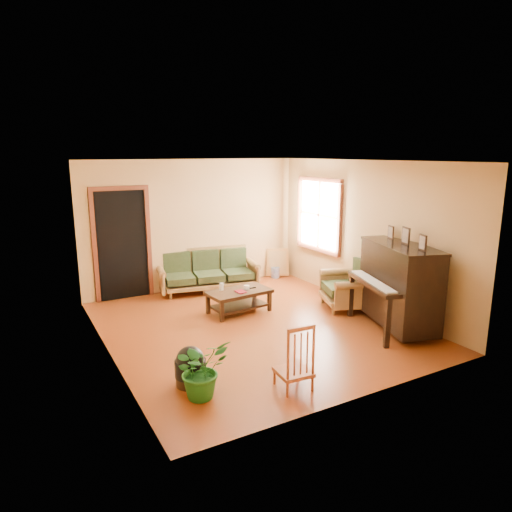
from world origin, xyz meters
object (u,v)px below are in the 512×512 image
footstool (191,371)px  ceramic_crock (275,272)px  coffee_table (239,301)px  piano (399,287)px  sofa (209,271)px  red_chair (294,355)px  potted_plant (201,369)px  armchair (346,283)px

footstool → ceramic_crock: size_ratio=1.60×
coffee_table → piano: bearing=-45.5°
sofa → red_chair: (-0.67, -4.06, -0.01)m
coffee_table → ceramic_crock: (1.73, 1.62, -0.08)m
red_chair → ceramic_crock: size_ratio=3.50×
potted_plant → armchair: bearing=25.0°
armchair → piano: (0.07, -1.17, 0.22)m
piano → red_chair: (-2.47, -0.77, -0.27)m
sofa → armchair: bearing=-40.1°
sofa → ceramic_crock: (1.69, 0.20, -0.30)m
sofa → piano: (1.80, -3.29, 0.26)m
sofa → potted_plant: 4.09m
coffee_table → piano: size_ratio=0.71×
sofa → red_chair: sofa is taller
armchair → piano: piano is taller
piano → potted_plant: size_ratio=2.23×
red_chair → ceramic_crock: bearing=65.7°
sofa → piano: size_ratio=1.27×
red_chair → footstool: bearing=152.1°
coffee_table → footstool: 2.59m
ceramic_crock → potted_plant: potted_plant is taller
armchair → red_chair: armchair is taller
red_chair → potted_plant: bearing=166.3°
piano → coffee_table: bearing=152.5°
coffee_table → potted_plant: size_ratio=1.57×
sofa → potted_plant: sofa is taller
coffee_table → armchair: bearing=-21.8°
armchair → red_chair: 3.09m
footstool → armchair: bearing=20.4°
piano → red_chair: piano is taller
ceramic_crock → sofa: bearing=-173.2°
coffee_table → armchair: 1.93m
coffee_table → ceramic_crock: bearing=43.0°
sofa → armchair: size_ratio=2.13×
red_chair → potted_plant: 1.08m
sofa → armchair: armchair is taller
armchair → ceramic_crock: bearing=111.4°
footstool → ceramic_crock: bearing=46.7°
piano → ceramic_crock: bearing=109.8°
sofa → footstool: 3.81m
armchair → piano: size_ratio=0.60×
ceramic_crock → red_chair: bearing=-119.0°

